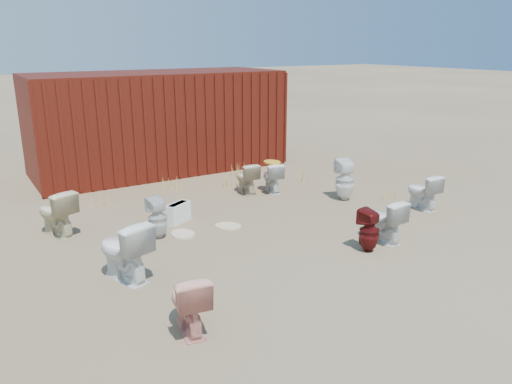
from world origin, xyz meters
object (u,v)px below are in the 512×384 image
toilet_front_pink (189,301)px  toilet_back_beige_right (246,178)px  toilet_front_maroon (369,231)px  shipping_container (158,122)px  toilet_back_a (158,218)px  toilet_back_beige_left (56,213)px  toilet_front_a (124,250)px  loose_tank (178,213)px  toilet_back_yellowlid (272,177)px  toilet_front_c (384,220)px  toilet_back_e (345,180)px  toilet_front_e (423,192)px

toilet_front_pink → toilet_back_beige_right: bearing=-117.3°
toilet_front_pink → toilet_front_maroon: bearing=-159.7°
shipping_container → toilet_back_a: bearing=-111.8°
toilet_back_beige_left → toilet_back_a: bearing=124.4°
shipping_container → toilet_front_a: bearing=-115.7°
loose_tank → shipping_container: bearing=44.1°
toilet_front_a → toilet_back_yellowlid: 4.63m
toilet_back_beige_right → toilet_back_a: bearing=33.9°
toilet_front_c → toilet_back_beige_left: toilet_back_beige_left is taller
toilet_front_a → toilet_back_beige_right: 4.33m
toilet_front_pink → loose_tank: bearing=-100.9°
toilet_back_a → toilet_back_beige_right: toilet_back_a is taller
toilet_front_maroon → toilet_back_beige_right: 3.63m
shipping_container → toilet_back_yellowlid: bearing=-68.7°
shipping_container → toilet_back_e: (2.21, -4.45, -0.78)m
toilet_front_c → toilet_front_e: size_ratio=1.04×
toilet_front_maroon → toilet_back_beige_left: (-3.90, 3.20, 0.06)m
toilet_front_e → toilet_back_e: size_ratio=0.82×
toilet_front_pink → toilet_back_beige_left: bearing=-69.7°
toilet_back_e → toilet_back_beige_right: bearing=-27.0°
toilet_front_a → toilet_front_pink: bearing=80.1°
toilet_back_yellowlid → toilet_back_beige_left: bearing=16.5°
toilet_front_e → loose_tank: toilet_front_e is taller
shipping_container → toilet_front_pink: bearing=-109.0°
toilet_front_a → toilet_front_e: (5.79, -0.06, -0.08)m
toilet_front_pink → toilet_back_beige_left: size_ratio=0.90×
toilet_front_pink → toilet_front_e: size_ratio=1.03×
toilet_front_a → toilet_front_pink: size_ratio=1.20×
toilet_front_c → toilet_back_yellowlid: toilet_front_c is taller
shipping_container → toilet_back_e: 5.03m
shipping_container → toilet_back_a: (-1.77, -4.42, -0.86)m
toilet_back_yellowlid → toilet_front_pink: bearing=60.6°
toilet_back_beige_right → loose_tank: (-1.95, -0.89, -0.16)m
shipping_container → toilet_front_e: (3.09, -5.67, -0.85)m
toilet_front_pink → toilet_back_beige_left: toilet_back_beige_left is taller
toilet_back_yellowlid → toilet_front_e: bearing=140.5°
shipping_container → toilet_front_e: shipping_container is taller
shipping_container → toilet_back_beige_right: bearing=-76.0°
toilet_front_pink → toilet_back_beige_right: size_ratio=1.07×
toilet_front_c → toilet_back_e: bearing=-118.4°
toilet_front_e → toilet_back_beige_right: toilet_front_e is taller
toilet_front_pink → toilet_back_a: (0.71, 2.78, -0.01)m
toilet_front_a → toilet_back_beige_left: size_ratio=1.08×
toilet_front_c → toilet_front_e: 2.02m
loose_tank → toilet_back_beige_right: bearing=-4.2°
shipping_container → toilet_front_maroon: (0.76, -6.63, -0.86)m
toilet_back_yellowlid → loose_tank: 2.55m
toilet_front_c → toilet_front_e: bearing=-159.5°
toilet_back_beige_left → toilet_back_e: (5.35, -1.02, 0.03)m
toilet_front_e → loose_tank: (-4.28, 1.77, -0.17)m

